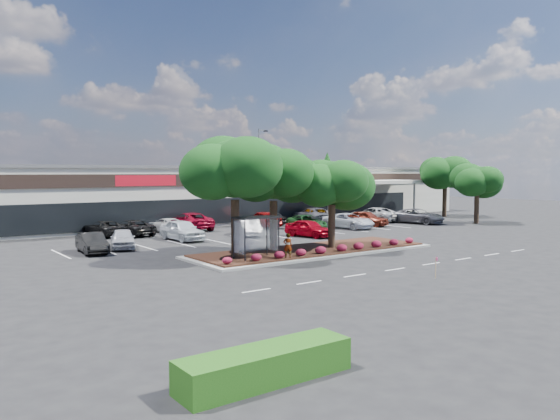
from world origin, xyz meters
TOP-DOWN VIEW (x-y plane):
  - ground at (0.00, 0.00)m, footprint 160.00×160.00m
  - retail_store at (0.06, 33.91)m, footprint 80.40×25.20m
  - landscape_island at (-2.00, 4.00)m, footprint 18.00×6.00m
  - lane_markings at (-0.14, 10.42)m, footprint 33.12×20.06m
  - shrub_row at (-2.00, 1.90)m, footprint 17.00×0.80m
  - bus_shelter at (-7.50, 2.95)m, footprint 2.75×1.55m
  - island_tree_west at (-8.00, 4.50)m, footprint 7.20×7.20m
  - island_tree_mid at (-4.50, 5.20)m, footprint 6.60×6.60m
  - island_tree_east at (-0.50, 3.70)m, footprint 5.80×5.80m
  - hedge_south_west at (-18.00, -13.50)m, footprint 5.00×1.30m
  - tree_east_near at (26.00, 10.00)m, footprint 5.60×5.60m
  - tree_east_far at (31.00, 18.00)m, footprint 6.40×6.40m
  - conifer_north_east at (34.00, 44.00)m, footprint 3.96×3.96m
  - person_waiting at (-5.89, 1.70)m, footprint 0.66×0.57m
  - light_pole at (9.67, 27.97)m, footprint 1.42×0.71m
  - survey_stake at (-2.69, -7.08)m, footprint 0.07×0.14m
  - car_0 at (-14.61, 12.65)m, footprint 1.83×4.37m
  - car_1 at (-12.08, 13.61)m, footprint 2.97×4.57m
  - car_2 at (-6.43, 15.44)m, footprint 2.27×5.10m
  - car_3 at (-0.13, 15.05)m, footprint 3.31×4.86m
  - car_4 at (3.46, 11.16)m, footprint 2.67×4.72m
  - car_5 at (6.77, 15.53)m, footprint 3.56×5.67m
  - car_6 at (11.16, 14.35)m, footprint 3.09×5.67m
  - car_7 at (14.30, 15.09)m, footprint 3.35×5.05m
  - car_8 at (20.90, 13.83)m, footprint 3.87×6.22m
  - car_9 at (-8.70, 21.03)m, footprint 3.36×5.46m
  - car_10 at (-10.71, 22.06)m, footprint 3.00×5.24m
  - car_11 at (-4.93, 21.82)m, footprint 2.62×4.96m
  - car_12 at (-2.25, 22.49)m, footprint 2.92×6.11m
  - car_13 at (4.80, 20.13)m, footprint 2.50×5.18m
  - car_14 at (6.81, 21.82)m, footprint 1.85×4.33m
  - car_15 at (12.19, 21.15)m, footprint 3.94×6.50m
  - car_16 at (12.99, 22.21)m, footprint 2.64×5.41m
  - car_17 at (18.44, 18.12)m, footprint 3.73×6.26m

SIDE VIEW (x-z plane):
  - ground at x=0.00m, z-range 0.00..0.00m
  - lane_markings at x=-0.14m, z-range 0.00..0.01m
  - landscape_island at x=-2.00m, z-range -0.01..0.25m
  - hedge_south_west at x=-18.00m, z-range 0.00..0.90m
  - shrub_row at x=-2.00m, z-range 0.26..0.76m
  - car_11 at x=-4.93m, z-range 0.00..1.33m
  - car_10 at x=-10.71m, z-range 0.00..1.38m
  - car_0 at x=-14.61m, z-range 0.00..1.40m
  - car_9 at x=-8.70m, z-range 0.00..1.41m
  - survey_stake at x=-2.69m, z-range 0.16..1.28m
  - car_1 at x=-12.08m, z-range 0.00..1.45m
  - car_14 at x=6.81m, z-range 0.00..1.46m
  - car_5 at x=6.77m, z-range 0.00..1.46m
  - car_6 at x=11.16m, z-range 0.00..1.51m
  - car_4 at x=3.46m, z-range 0.00..1.51m
  - car_16 at x=12.99m, z-range 0.00..1.52m
  - car_3 at x=-0.13m, z-range 0.00..1.52m
  - car_7 at x=14.30m, z-range 0.00..1.60m
  - car_8 at x=20.90m, z-range 0.00..1.61m
  - car_17 at x=18.44m, z-range 0.00..1.63m
  - car_12 at x=-2.25m, z-range 0.00..1.68m
  - car_15 at x=12.19m, z-range 0.00..1.68m
  - car_2 at x=-6.43m, z-range 0.00..1.70m
  - car_13 at x=4.80m, z-range 0.00..1.71m
  - person_waiting at x=-5.89m, z-range 0.26..1.80m
  - bus_shelter at x=-7.50m, z-range 1.01..3.60m
  - retail_store at x=0.06m, z-range 0.03..6.28m
  - tree_east_near at x=26.00m, z-range 0.00..6.51m
  - island_tree_east at x=-0.50m, z-range 0.26..6.76m
  - tree_east_far at x=31.00m, z-range 0.00..7.62m
  - island_tree_mid at x=-4.50m, z-range 0.26..7.58m
  - island_tree_west at x=-8.00m, z-range 0.26..8.15m
  - conifer_north_east at x=34.00m, z-range 0.00..9.00m
  - light_pole at x=9.67m, z-range -0.58..10.06m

